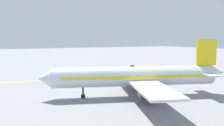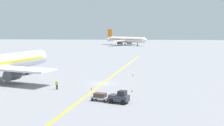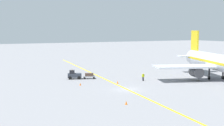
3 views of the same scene
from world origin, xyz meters
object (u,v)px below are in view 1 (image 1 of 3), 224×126
object	(u,v)px
baggage_tug_dark	(132,69)
airplane_at_gate	(137,77)
traffic_cone_mid_apron	(108,72)
baggage_cart_trailing	(135,71)
traffic_cone_near_nose	(115,75)
ground_crew_worker	(128,76)
traffic_cone_by_wingtip	(52,76)

from	to	relation	value
baggage_tug_dark	airplane_at_gate	bearing A→B (deg)	148.72
baggage_tug_dark	traffic_cone_mid_apron	xyz separation A→B (m)	(1.79, 8.06, -0.63)
baggage_cart_trailing	traffic_cone_near_nose	distance (m)	8.81
baggage_tug_dark	ground_crew_worker	world-z (taller)	baggage_tug_dark
baggage_tug_dark	traffic_cone_mid_apron	distance (m)	8.29
baggage_tug_dark	traffic_cone_near_nose	world-z (taller)	baggage_tug_dark
baggage_tug_dark	traffic_cone_by_wingtip	bearing A→B (deg)	86.18
airplane_at_gate	baggage_tug_dark	xyz separation A→B (m)	(26.79, -16.28, -2.81)
ground_crew_worker	traffic_cone_mid_apron	world-z (taller)	ground_crew_worker
ground_crew_worker	traffic_cone_near_nose	distance (m)	6.39
ground_crew_worker	baggage_cart_trailing	bearing A→B (deg)	-42.17
traffic_cone_mid_apron	traffic_cone_by_wingtip	xyz separation A→B (m)	(-0.07, 17.69, 0.00)
baggage_tug_dark	ground_crew_worker	xyz separation A→B (m)	(-12.00, 9.26, 0.01)
ground_crew_worker	traffic_cone_by_wingtip	distance (m)	21.46
traffic_cone_near_nose	traffic_cone_by_wingtip	size ratio (longest dim) A/B	1.00
baggage_tug_dark	baggage_cart_trailing	xyz separation A→B (m)	(-3.08, 1.18, -0.14)
baggage_tug_dark	ground_crew_worker	distance (m)	15.15
airplane_at_gate	traffic_cone_mid_apron	distance (m)	29.94
airplane_at_gate	traffic_cone_near_nose	distance (m)	22.44
baggage_tug_dark	baggage_cart_trailing	distance (m)	3.30
baggage_tug_dark	traffic_cone_near_nose	size ratio (longest dim) A/B	6.07
baggage_cart_trailing	traffic_cone_by_wingtip	world-z (taller)	baggage_cart_trailing
baggage_cart_trailing	traffic_cone_near_nose	size ratio (longest dim) A/B	5.33
baggage_tug_dark	baggage_cart_trailing	world-z (taller)	baggage_tug_dark
ground_crew_worker	traffic_cone_mid_apron	distance (m)	13.86
baggage_tug_dark	traffic_cone_by_wingtip	world-z (taller)	baggage_tug_dark
airplane_at_gate	traffic_cone_by_wingtip	bearing A→B (deg)	18.38
traffic_cone_mid_apron	traffic_cone_by_wingtip	world-z (taller)	same
traffic_cone_by_wingtip	traffic_cone_near_nose	bearing A→B (deg)	-114.50
baggage_cart_trailing	traffic_cone_near_nose	world-z (taller)	baggage_cart_trailing
traffic_cone_mid_apron	ground_crew_worker	bearing A→B (deg)	175.04
traffic_cone_near_nose	ground_crew_worker	bearing A→B (deg)	-176.93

